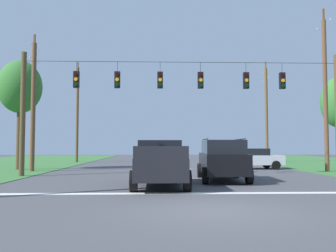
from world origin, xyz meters
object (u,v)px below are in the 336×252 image
object	(u,v)px
overhead_signal_span	(182,105)
utility_pole_far_left	(77,113)
pickup_truck	(160,163)
utility_pole_mid_left	(33,103)
utility_pole_mid_right	(325,92)
utility_pole_far_right	(266,112)
distant_car_crossing_white	(253,158)
suv_black	(222,159)
tree_roadside_right	(20,88)

from	to	relation	value
overhead_signal_span	utility_pole_far_left	bearing A→B (deg)	119.94
pickup_truck	utility_pole_mid_left	size ratio (longest dim) A/B	0.58
overhead_signal_span	utility_pole_far_left	size ratio (longest dim) A/B	1.75
utility_pole_mid_right	utility_pole_far_right	distance (m)	13.25
distant_car_crossing_white	utility_pole_far_left	size ratio (longest dim) A/B	0.42
overhead_signal_span	distant_car_crossing_white	world-z (taller)	overhead_signal_span
pickup_truck	utility_pole_far_right	size ratio (longest dim) A/B	0.51
suv_black	distant_car_crossing_white	size ratio (longest dim) A/B	1.11
suv_black	utility_pole_far_left	world-z (taller)	utility_pole_far_left
tree_roadside_right	pickup_truck	bearing A→B (deg)	-46.21
utility_pole_far_left	tree_roadside_right	world-z (taller)	utility_pole_far_left
pickup_truck	utility_pole_far_left	xyz separation A→B (m)	(-8.43, 21.94, 4.17)
utility_pole_mid_left	utility_pole_far_left	bearing A→B (deg)	89.98
utility_pole_far_right	tree_roadside_right	distance (m)	23.80
pickup_truck	tree_roadside_right	distance (m)	15.23
tree_roadside_right	utility_pole_mid_left	bearing A→B (deg)	-46.99
pickup_truck	distant_car_crossing_white	xyz separation A→B (m)	(6.99, 10.95, -0.18)
distant_car_crossing_white	utility_pole_far_right	world-z (taller)	utility_pole_far_right
suv_black	tree_roadside_right	xyz separation A→B (m)	(-13.07, 8.20, 4.84)
utility_pole_mid_right	tree_roadside_right	xyz separation A→B (m)	(-21.08, 2.54, 0.62)
overhead_signal_span	utility_pole_mid_left	world-z (taller)	utility_pole_mid_left
utility_pole_mid_right	overhead_signal_span	bearing A→B (deg)	-163.70
suv_black	tree_roadside_right	distance (m)	16.18
overhead_signal_span	tree_roadside_right	distance (m)	12.66
suv_black	distant_car_crossing_white	world-z (taller)	suv_black
pickup_truck	utility_pole_far_right	bearing A→B (deg)	61.90
distant_car_crossing_white	utility_pole_far_right	distance (m)	11.88
suv_black	distant_car_crossing_white	xyz separation A→B (m)	(3.89, 8.75, -0.27)
pickup_truck	utility_pole_mid_left	bearing A→B (deg)	133.94
utility_pole_mid_left	tree_roadside_right	distance (m)	2.62
distant_car_crossing_white	tree_roadside_right	xyz separation A→B (m)	(-16.96, -0.55, 5.12)
utility_pole_mid_right	distant_car_crossing_white	bearing A→B (deg)	143.17
overhead_signal_span	utility_pole_mid_right	distance (m)	10.26
distant_car_crossing_white	tree_roadside_right	size ratio (longest dim) A/B	0.56
pickup_truck	distant_car_crossing_white	world-z (taller)	pickup_truck
distant_car_crossing_white	utility_pole_mid_left	distance (m)	16.03
distant_car_crossing_white	overhead_signal_span	bearing A→B (deg)	-133.62
utility_pole_far_right	suv_black	bearing A→B (deg)	-113.36
overhead_signal_span	tree_roadside_right	size ratio (longest dim) A/B	2.35
overhead_signal_span	utility_pole_far_left	world-z (taller)	utility_pole_far_left
utility_pole_far_left	tree_roadside_right	distance (m)	11.67
distant_car_crossing_white	utility_pole_far_left	bearing A→B (deg)	144.50
utility_pole_mid_right	utility_pole_far_left	world-z (taller)	utility_pole_mid_right
tree_roadside_right	distant_car_crossing_white	bearing A→B (deg)	1.84
overhead_signal_span	utility_pole_mid_right	world-z (taller)	utility_pole_mid_right
utility_pole_far_left	utility_pole_mid_right	bearing A→B (deg)	-35.78
pickup_truck	utility_pole_mid_right	bearing A→B (deg)	35.31
suv_black	utility_pole_far_left	bearing A→B (deg)	120.28
overhead_signal_span	utility_pole_far_right	bearing A→B (deg)	58.31
suv_black	distant_car_crossing_white	distance (m)	9.58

